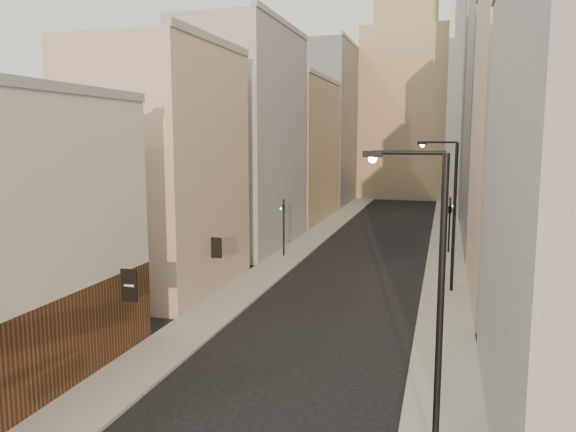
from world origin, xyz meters
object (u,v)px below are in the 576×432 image
at_px(traffic_light_left, 284,215).
at_px(white_tower, 477,77).
at_px(clock_tower, 405,93).
at_px(streetlamp_mid, 450,207).
at_px(streetlamp_near, 432,289).
at_px(traffic_light_right, 450,211).

bearing_deg(traffic_light_left, white_tower, -113.81).
distance_m(clock_tower, streetlamp_mid, 63.58).
height_order(clock_tower, traffic_light_left, clock_tower).
bearing_deg(traffic_light_left, streetlamp_near, 113.52).
bearing_deg(traffic_light_right, streetlamp_near, 69.97).
height_order(traffic_light_left, traffic_light_right, same).
bearing_deg(streetlamp_near, clock_tower, 96.14).
distance_m(streetlamp_near, traffic_light_right, 33.61).
bearing_deg(traffic_light_left, streetlamp_mid, 149.61).
height_order(streetlamp_near, traffic_light_right, streetlamp_near).
relative_size(clock_tower, white_tower, 1.08).
bearing_deg(traffic_light_right, clock_tower, -99.83).
xyz_separation_m(clock_tower, traffic_light_left, (-5.89, -54.41, -13.96)).
distance_m(streetlamp_mid, traffic_light_right, 13.20).
bearing_deg(white_tower, streetlamp_mid, -94.03).
bearing_deg(clock_tower, streetlamp_mid, -82.99).
bearing_deg(traffic_light_left, clock_tower, -97.30).
relative_size(clock_tower, streetlamp_near, 4.57).
bearing_deg(streetlamp_mid, white_tower, 91.25).
bearing_deg(traffic_light_right, traffic_light_left, 3.20).
xyz_separation_m(white_tower, streetlamp_near, (-4.02, -68.47, -13.00)).
distance_m(white_tower, traffic_light_left, 46.27).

